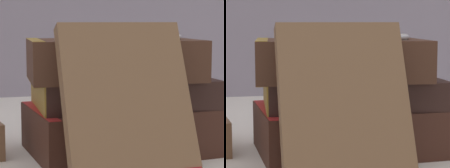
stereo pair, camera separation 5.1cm
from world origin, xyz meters
TOP-DOWN VIEW (x-y plane):
  - ground_plane at (0.00, 0.00)m, footprint 3.00×3.00m
  - book_flat_bottom at (-0.00, 0.02)m, footprint 0.21×0.14m
  - book_flat_middle at (-0.01, 0.02)m, footprint 0.20×0.13m
  - book_flat_top at (-0.02, 0.02)m, footprint 0.19×0.13m
  - book_leaning_front at (-0.03, -0.09)m, footprint 0.12×0.08m
  - pocket_watch at (0.03, -0.00)m, footprint 0.05×0.06m

SIDE VIEW (x-z plane):
  - ground_plane at x=0.00m, z-range 0.00..0.00m
  - book_flat_bottom at x=0.00m, z-range 0.00..0.05m
  - book_flat_middle at x=-0.01m, z-range 0.05..0.08m
  - book_leaning_front at x=-0.03m, z-range 0.00..0.14m
  - book_flat_top at x=-0.02m, z-range 0.08..0.13m
  - pocket_watch at x=0.03m, z-range 0.12..0.13m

